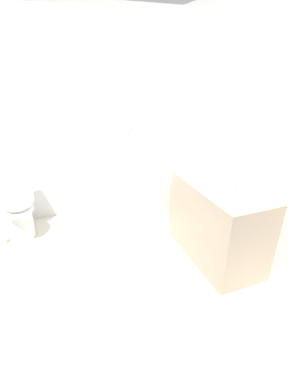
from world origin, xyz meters
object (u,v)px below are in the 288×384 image
object	(u,v)px
bathtub	(127,195)
drinking_glass_0	(253,202)
water_bottle_3	(231,183)
drinking_glass_1	(245,192)
sink_faucet	(231,178)
water_bottle_0	(199,161)
toilet	(19,208)
sink_basin	(215,181)
drinking_glass_3	(207,168)
water_bottle_1	(205,168)
water_bottle_4	(240,180)
toilet_paper_roll	(0,240)
drinking_glass_2	(203,165)
water_bottle_2	(250,190)

from	to	relation	value
bathtub	drinking_glass_0	bearing A→B (deg)	-69.48
water_bottle_3	drinking_glass_1	bearing A→B (deg)	-54.77
sink_faucet	drinking_glass_0	world-z (taller)	drinking_glass_0
sink_faucet	water_bottle_0	bearing A→B (deg)	113.40
water_bottle_0	drinking_glass_0	xyz separation A→B (m)	(-0.00, -0.89, -0.07)
toilet	water_bottle_0	bearing A→B (deg)	68.13
sink_basin	toilet	bearing A→B (deg)	150.27
drinking_glass_0	drinking_glass_3	world-z (taller)	drinking_glass_3
water_bottle_1	toilet	bearing A→B (deg)	156.02
water_bottle_4	toilet_paper_roll	world-z (taller)	water_bottle_4
drinking_glass_0	drinking_glass_2	distance (m)	0.92
bathtub	water_bottle_4	xyz separation A→B (m)	(0.69, -1.36, 0.66)
sink_faucet	toilet	bearing A→B (deg)	152.53
toilet	water_bottle_2	world-z (taller)	water_bottle_2
water_bottle_0	toilet_paper_roll	size ratio (longest dim) A/B	1.86
water_bottle_4	toilet_paper_roll	bearing A→B (deg)	152.34
water_bottle_0	drinking_glass_3	bearing A→B (deg)	-50.92
drinking_glass_2	bathtub	bearing A→B (deg)	133.30
toilet	drinking_glass_2	size ratio (longest dim) A/B	7.12
water_bottle_0	water_bottle_3	xyz separation A→B (m)	(-0.02, -0.59, -0.02)
bathtub	toilet_paper_roll	xyz separation A→B (m)	(-1.60, -0.16, -0.23)
toilet	toilet_paper_roll	world-z (taller)	toilet
drinking_glass_0	water_bottle_2	bearing A→B (deg)	74.63
water_bottle_4	drinking_glass_0	distance (m)	0.31
drinking_glass_1	toilet_paper_roll	world-z (taller)	drinking_glass_1
water_bottle_0	drinking_glass_1	bearing A→B (deg)	-85.08
toilet	sink_faucet	world-z (taller)	sink_faucet
toilet	drinking_glass_1	size ratio (longest dim) A/B	9.41
water_bottle_3	sink_basin	bearing A→B (deg)	93.22
water_bottle_0	water_bottle_2	world-z (taller)	water_bottle_0
bathtub	water_bottle_0	size ratio (longest dim) A/B	6.80
sink_faucet	toilet_paper_roll	bearing A→B (deg)	157.83
bathtub	water_bottle_2	bearing A→B (deg)	-67.61
drinking_glass_3	toilet	bearing A→B (deg)	158.10
bathtub	drinking_glass_3	distance (m)	1.23
toilet	water_bottle_2	bearing A→B (deg)	51.05
sink_faucet	water_bottle_0	distance (m)	0.41
water_bottle_4	sink_basin	bearing A→B (deg)	113.71
water_bottle_3	toilet_paper_roll	bearing A→B (deg)	151.55
water_bottle_4	sink_faucet	bearing A→B (deg)	69.03
water_bottle_3	water_bottle_2	bearing A→B (deg)	-78.32
drinking_glass_2	toilet_paper_roll	size ratio (longest dim) A/B	0.77
sink_basin	water_bottle_0	world-z (taller)	water_bottle_0
drinking_glass_1	toilet_paper_roll	distance (m)	2.74
water_bottle_2	water_bottle_1	bearing A→B (deg)	92.46
water_bottle_4	drinking_glass_0	bearing A→B (deg)	-103.99
sink_basin	water_bottle_4	bearing A→B (deg)	-66.29
water_bottle_1	drinking_glass_3	distance (m)	0.09
water_bottle_4	drinking_glass_2	world-z (taller)	water_bottle_4
sink_basin	drinking_glass_2	distance (m)	0.41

